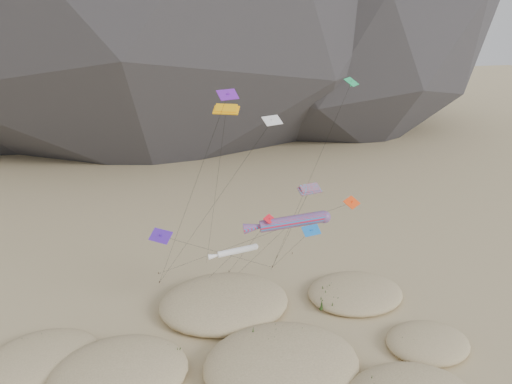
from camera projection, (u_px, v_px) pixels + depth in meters
dunes at (235, 366)px, 49.06m from camera, size 48.91×35.83×3.43m
dune_grass at (240, 364)px, 49.04m from camera, size 40.20×28.20×1.44m
kite_stakes at (229, 272)px, 67.99m from camera, size 19.71×6.90×0.30m
rainbow_tube_kite at (289, 222)px, 51.80m from camera, size 9.31×13.86×13.96m
white_tube_kite at (235, 251)px, 55.07m from camera, size 5.74×8.94×9.16m
orange_parafoil at (226, 112)px, 51.23m from camera, size 2.86×13.96×24.63m
multi_parafoil at (309, 190)px, 50.71m from camera, size 2.60×14.51×17.06m
delta_kites at (274, 173)px, 52.84m from camera, size 24.85×18.68×26.57m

